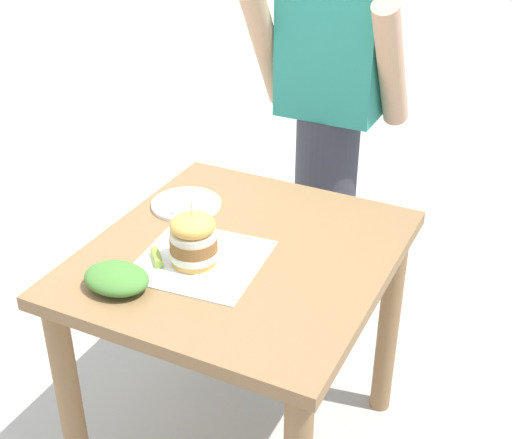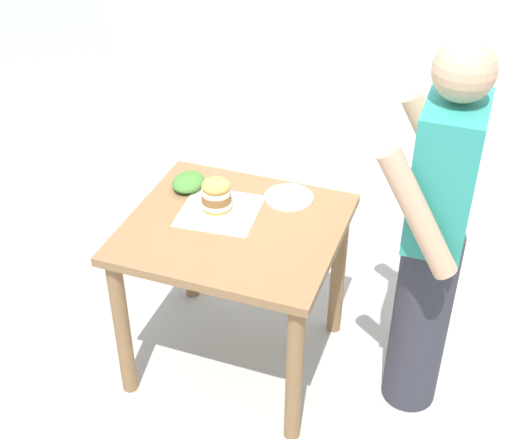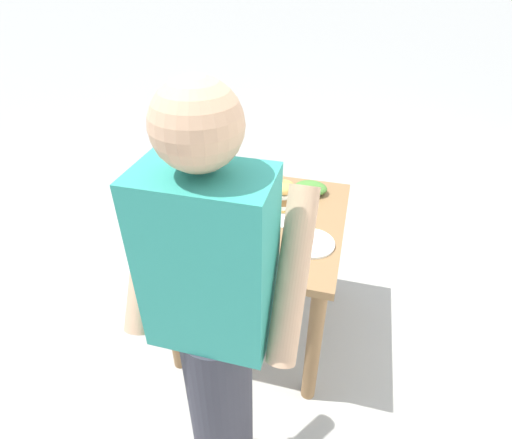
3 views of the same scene
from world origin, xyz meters
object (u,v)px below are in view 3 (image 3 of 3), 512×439
(sandwich, at_px, (283,195))
(pickle_spear, at_px, (302,203))
(side_salad, at_px, (311,188))
(side_plate_with_forks, at_px, (311,243))
(diner_across_table, at_px, (215,331))
(patio_table, at_px, (261,240))

(sandwich, relative_size, pickle_spear, 2.32)
(pickle_spear, height_order, side_salad, side_salad)
(sandwich, height_order, side_plate_with_forks, sandwich)
(pickle_spear, xyz_separation_m, diner_across_table, (0.13, 0.97, 0.08))
(sandwich, relative_size, side_plate_with_forks, 0.85)
(sandwich, relative_size, side_salad, 1.03)
(patio_table, bearing_deg, side_plate_with_forks, 150.05)
(side_plate_with_forks, distance_m, side_salad, 0.47)
(pickle_spear, distance_m, diner_across_table, 0.99)
(patio_table, relative_size, diner_across_table, 0.54)
(pickle_spear, relative_size, diner_across_table, 0.05)
(pickle_spear, bearing_deg, diner_across_table, 82.68)
(pickle_spear, relative_size, side_plate_with_forks, 0.36)
(sandwich, height_order, diner_across_table, diner_across_table)
(diner_across_table, bearing_deg, pickle_spear, -97.32)
(diner_across_table, bearing_deg, side_salad, -97.57)
(pickle_spear, distance_m, side_salad, 0.15)
(patio_table, bearing_deg, side_salad, -123.97)
(sandwich, xyz_separation_m, side_plate_with_forks, (-0.19, 0.27, -0.07))
(patio_table, bearing_deg, sandwich, -126.48)
(pickle_spear, bearing_deg, side_salad, -99.24)
(patio_table, height_order, side_plate_with_forks, side_plate_with_forks)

